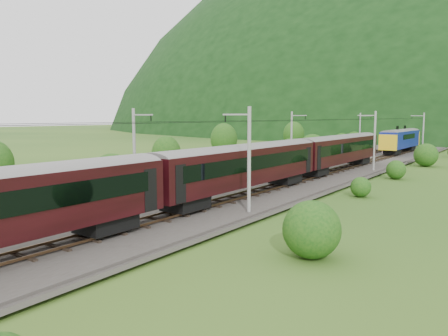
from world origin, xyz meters
The scene contains 14 objects.
ground centered at (0.00, 0.00, 0.00)m, with size 600.00×600.00×0.00m, color #275019.
railbed centered at (0.00, 10.00, 0.15)m, with size 14.00×220.00×0.30m, color #38332D.
track_left centered at (-2.40, 10.00, 0.37)m, with size 2.40×220.00×0.27m.
track_right centered at (2.40, 10.00, 0.37)m, with size 2.40×220.00×0.27m.
catenary_left centered at (-6.12, 32.00, 4.50)m, with size 2.54×192.28×8.00m.
catenary_right centered at (6.12, 32.00, 4.50)m, with size 2.54×192.28×8.00m.
overhead_wires centered at (0.00, 10.00, 7.10)m, with size 4.83×198.00×0.03m.
mountain_ridge centered at (-120.00, 300.00, 0.00)m, with size 336.00×280.00×132.00m, color black.
train centered at (2.40, -6.96, 3.73)m, with size 3.17×150.61×5.53m.
hazard_post_near centered at (-0.24, 60.03, 1.14)m, with size 0.18×0.18×1.68m, color red.
hazard_post_far centered at (0.38, 67.82, 1.02)m, with size 0.15×0.15×1.44m, color red.
signal centered at (-4.01, 44.58, 1.58)m, with size 0.24×0.24×2.19m.
vegetation_left centered at (-14.80, 22.41, 2.49)m, with size 13.08×148.46×7.08m.
vegetation_right centered at (11.95, 18.92, 1.30)m, with size 6.98×102.87×3.16m.
Camera 1 is at (23.53, -27.85, 7.54)m, focal length 35.00 mm.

